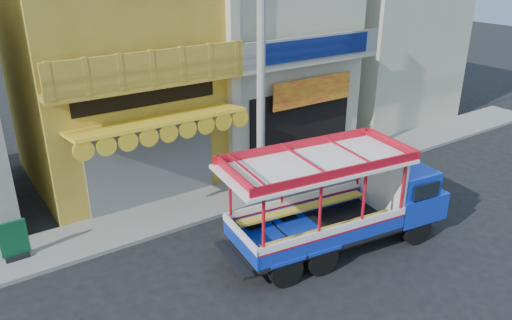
{
  "coord_description": "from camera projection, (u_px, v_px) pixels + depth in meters",
  "views": [
    {
      "loc": [
        -9.43,
        -8.82,
        7.66
      ],
      "look_at": [
        -1.73,
        2.5,
        1.88
      ],
      "focal_mm": 35.0,
      "sensor_mm": 36.0,
      "label": 1
    }
  ],
  "objects": [
    {
      "name": "ground",
      "position": [
        353.0,
        234.0,
        14.59
      ],
      "size": [
        90.0,
        90.0,
        0.0
      ],
      "primitive_type": "plane",
      "color": "black",
      "rests_on": "ground"
    },
    {
      "name": "sidewalk",
      "position": [
        272.0,
        183.0,
        17.61
      ],
      "size": [
        30.0,
        2.0,
        0.12
      ],
      "primitive_type": "cube",
      "color": "slate",
      "rests_on": "ground"
    },
    {
      "name": "shophouse_left",
      "position": [
        111.0,
        63.0,
        16.98
      ],
      "size": [
        6.0,
        7.5,
        8.24
      ],
      "color": "#A48124",
      "rests_on": "ground"
    },
    {
      "name": "shophouse_right",
      "position": [
        256.0,
        45.0,
        20.09
      ],
      "size": [
        6.0,
        6.75,
        8.24
      ],
      "color": "#B6B095",
      "rests_on": "ground"
    },
    {
      "name": "party_pilaster",
      "position": [
        234.0,
        72.0,
        16.21
      ],
      "size": [
        0.35,
        0.3,
        8.0
      ],
      "primitive_type": "cube",
      "color": "#B6B095",
      "rests_on": "ground"
    },
    {
      "name": "filler_building_right",
      "position": [
        376.0,
        37.0,
        23.86
      ],
      "size": [
        6.0,
        6.0,
        7.6
      ],
      "primitive_type": "cube",
      "color": "#B6B095",
      "rests_on": "ground"
    },
    {
      "name": "utility_pole",
      "position": [
        265.0,
        46.0,
        14.7
      ],
      "size": [
        28.0,
        0.26,
        9.0
      ],
      "color": "gray",
      "rests_on": "ground"
    },
    {
      "name": "songthaew_truck",
      "position": [
        352.0,
        198.0,
        13.55
      ],
      "size": [
        6.56,
        2.83,
        2.97
      ],
      "color": "black",
      "rests_on": "ground"
    },
    {
      "name": "green_sign",
      "position": [
        15.0,
        243.0,
        13.06
      ],
      "size": [
        0.71,
        0.33,
        1.09
      ],
      "color": "black",
      "rests_on": "sidewalk"
    },
    {
      "name": "potted_plant_b",
      "position": [
        333.0,
        152.0,
        18.9
      ],
      "size": [
        0.68,
        0.66,
        0.96
      ],
      "primitive_type": "imported",
      "rotation": [
        0.0,
        0.0,
        2.45
      ],
      "color": "#18541F",
      "rests_on": "sidewalk"
    },
    {
      "name": "potted_plant_c",
      "position": [
        366.0,
        136.0,
        20.47
      ],
      "size": [
        0.76,
        0.76,
        0.96
      ],
      "primitive_type": "imported",
      "rotation": [
        0.0,
        0.0,
        3.96
      ],
      "color": "#18541F",
      "rests_on": "sidewalk"
    }
  ]
}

